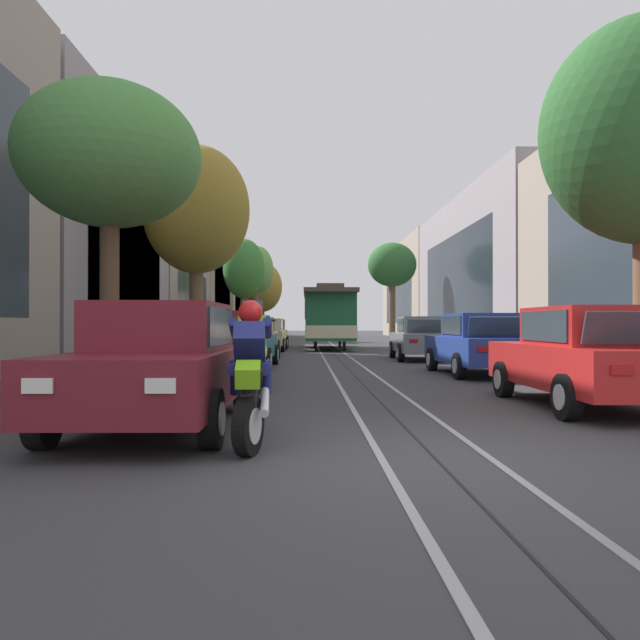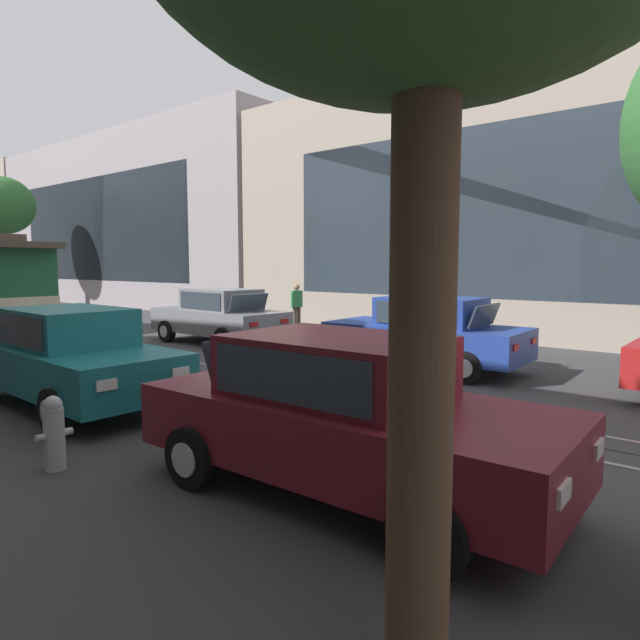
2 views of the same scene
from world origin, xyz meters
TOP-DOWN VIEW (x-y plane):
  - building_facade_right at (10.63, 33.16)m, footprint 4.94×69.31m
  - parked_car_maroon_second_left at (-3.07, 7.31)m, footprint 2.09×4.40m
  - parked_car_teal_mid_left at (-3.15, 12.77)m, footprint 2.09×4.40m
  - parked_car_blue_second_right at (3.22, 9.81)m, footprint 2.09×4.40m
  - parked_car_grey_mid_right at (2.99, 16.38)m, footprint 2.11×4.41m
  - street_tree_kerb_right_second at (4.81, 36.10)m, footprint 3.37×2.71m
  - pedestrian_on_left_pavement at (6.78, 16.76)m, footprint 0.55×0.37m
  - fire_hydrant at (-4.66, 10.15)m, footprint 0.40×0.22m

SIDE VIEW (x-z plane):
  - fire_hydrant at x=-4.66m, z-range 0.00..0.84m
  - parked_car_maroon_second_left at x=-3.07m, z-range 0.01..1.59m
  - parked_car_teal_mid_left at x=-3.15m, z-range 0.01..1.59m
  - parked_car_blue_second_right at x=3.22m, z-range 0.01..1.59m
  - parked_car_grey_mid_right at x=2.99m, z-range 0.01..1.59m
  - pedestrian_on_left_pavement at x=6.78m, z-range 0.10..1.71m
  - building_facade_right at x=10.63m, z-range -0.19..9.30m
  - street_tree_kerb_right_second at x=4.81m, z-range 1.85..8.81m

